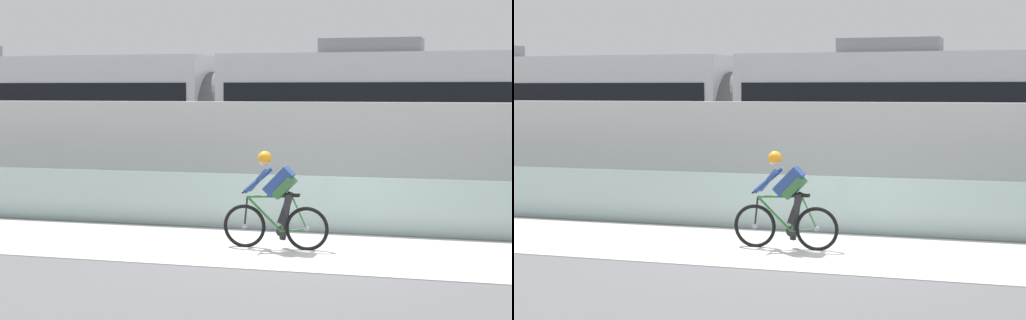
% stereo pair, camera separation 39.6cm
% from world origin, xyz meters
% --- Properties ---
extents(ground_plane, '(200.00, 200.00, 0.00)m').
position_xyz_m(ground_plane, '(0.00, 0.00, 0.00)').
color(ground_plane, slate).
extents(bike_path_deck, '(32.00, 3.20, 0.01)m').
position_xyz_m(bike_path_deck, '(0.00, 0.00, 0.01)').
color(bike_path_deck, silver).
rests_on(bike_path_deck, ground).
extents(glass_parapet, '(32.00, 0.05, 1.02)m').
position_xyz_m(glass_parapet, '(0.00, 1.85, 0.51)').
color(glass_parapet, '#ADC6C1').
rests_on(glass_parapet, ground).
extents(concrete_barrier_wall, '(32.00, 0.36, 2.35)m').
position_xyz_m(concrete_barrier_wall, '(0.00, 3.65, 1.18)').
color(concrete_barrier_wall, silver).
rests_on(concrete_barrier_wall, ground).
extents(tram_rail_near, '(32.00, 0.08, 0.01)m').
position_xyz_m(tram_rail_near, '(0.00, 6.13, 0.00)').
color(tram_rail_near, '#595654').
rests_on(tram_rail_near, ground).
extents(tram_rail_far, '(32.00, 0.08, 0.01)m').
position_xyz_m(tram_rail_far, '(0.00, 7.57, 0.00)').
color(tram_rail_far, '#595654').
rests_on(tram_rail_far, ground).
extents(tram, '(22.56, 2.54, 3.81)m').
position_xyz_m(tram, '(-3.53, 6.85, 1.89)').
color(tram, silver).
rests_on(tram, ground).
extents(cyclist_on_bike, '(1.77, 0.58, 1.61)m').
position_xyz_m(cyclist_on_bike, '(-0.39, 0.00, 0.78)').
color(cyclist_on_bike, black).
rests_on(cyclist_on_bike, ground).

